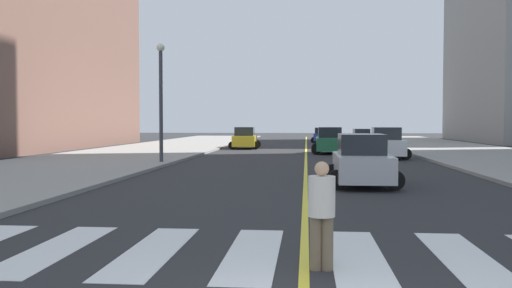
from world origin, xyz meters
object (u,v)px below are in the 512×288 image
car_blue_fourth (321,136)px  car_silver_fifth (362,161)px  car_yellow_nearest (245,139)px  car_white_sixth (386,144)px  car_green_third (330,141)px  car_gray_second (362,138)px  street_lamp (161,91)px  pedestrian_crossing (322,210)px

car_blue_fourth → car_silver_fifth: bearing=92.0°
car_yellow_nearest → car_white_sixth: 15.47m
car_yellow_nearest → car_silver_fifth: (7.30, -26.67, -0.00)m
car_green_third → car_white_sixth: 6.04m
car_gray_second → car_blue_fourth: bearing=-71.3°
car_blue_fourth → street_lamp: size_ratio=0.60×
car_gray_second → car_green_third: size_ratio=0.87×
car_white_sixth → street_lamp: street_lamp is taller
car_yellow_nearest → car_white_sixth: size_ratio=0.95×
car_white_sixth → street_lamp: 14.69m
car_gray_second → car_green_third: (-3.47, -11.71, 0.12)m
car_yellow_nearest → street_lamp: (-2.58, -17.69, 3.12)m
car_yellow_nearest → street_lamp: street_lamp is taller
car_yellow_nearest → street_lamp: bearing=-100.3°
car_gray_second → car_silver_fifth: 32.08m
car_green_third → car_white_sixth: size_ratio=0.97×
car_green_third → car_silver_fifth: 20.21m
car_yellow_nearest → car_blue_fourth: (6.97, 14.78, -0.09)m
car_gray_second → pedestrian_crossing: 43.74m
car_green_third → street_lamp: bearing=50.3°
car_yellow_nearest → car_green_third: (7.00, -6.46, 0.03)m
car_yellow_nearest → pedestrian_crossing: 38.61m
car_silver_fifth → pedestrian_crossing: (-1.76, -11.53, 0.06)m
car_gray_second → car_silver_fifth: bearing=82.8°
car_gray_second → street_lamp: bearing=58.9°
car_silver_fifth → car_white_sixth: (3.07, 15.20, 0.05)m
car_white_sixth → street_lamp: bearing=28.2°
car_green_third → car_white_sixth: bearing=124.6°
car_silver_fifth → car_white_sixth: bearing=-101.6°
car_green_third → pedestrian_crossing: car_green_third is taller
car_blue_fourth → car_green_third: bearing=91.6°
car_blue_fourth → car_white_sixth: size_ratio=0.85×
car_yellow_nearest → car_gray_second: bearing=24.6°
car_white_sixth → car_blue_fourth: bearing=-80.1°
car_silver_fifth → pedestrian_crossing: size_ratio=2.47×
pedestrian_crossing → street_lamp: 22.28m
car_yellow_nearest → car_gray_second: car_yellow_nearest is taller
car_gray_second → car_blue_fourth: size_ratio=0.99×
car_yellow_nearest → car_silver_fifth: car_yellow_nearest is taller
car_yellow_nearest → car_green_third: bearing=-44.7°
pedestrian_crossing → street_lamp: bearing=-68.7°
car_white_sixth → pedestrian_crossing: bearing=82.3°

